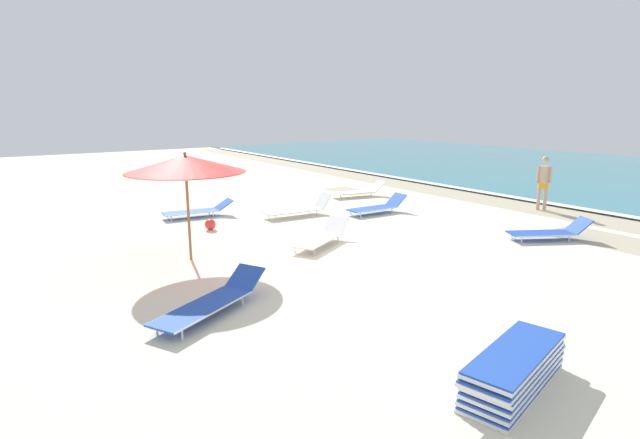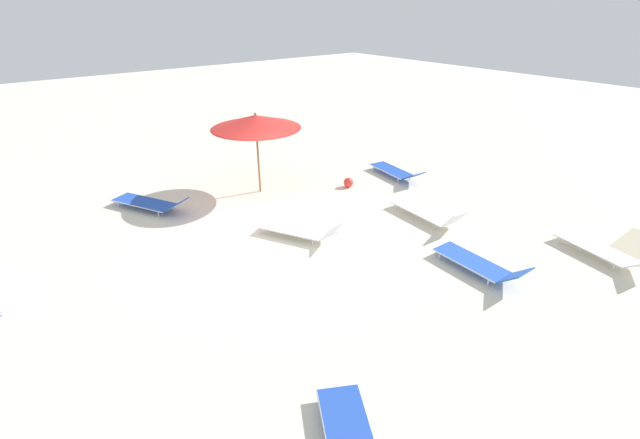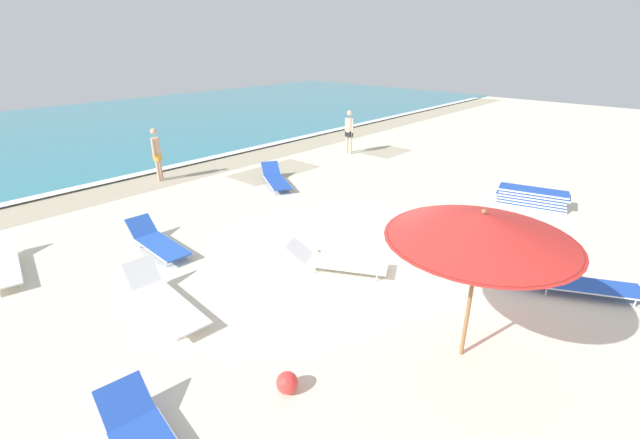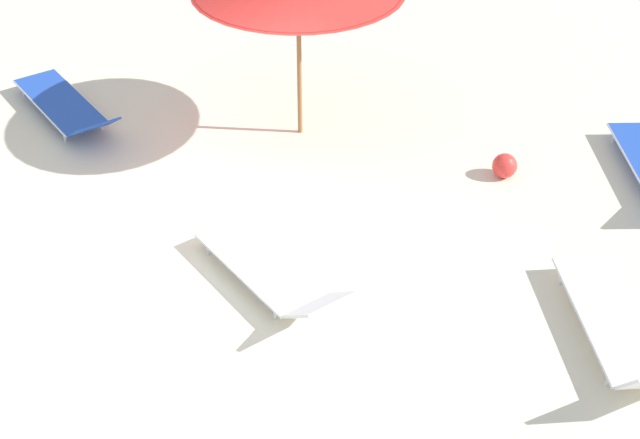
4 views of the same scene
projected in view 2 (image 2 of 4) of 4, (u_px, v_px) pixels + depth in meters
The scene contains 9 objects.
ground_plane at pixel (275, 234), 10.81m from camera, with size 60.00×60.00×0.16m.
beach_umbrella at pixel (256, 122), 12.08m from camera, with size 2.58×2.58×2.39m.
sun_lounger_under_umbrella at pixel (302, 229), 10.42m from camera, with size 1.52×2.13×0.52m.
sun_lounger_beside_umbrella at pixel (480, 264), 9.04m from camera, with size 0.69×2.05×0.55m.
sun_lounger_near_water_left at pixel (396, 171), 13.99m from camera, with size 0.86×2.17×0.47m.
sun_lounger_near_water_right at pixel (429, 213), 11.23m from camera, with size 0.75×2.20×0.62m.
sun_lounger_mid_beach_solo at pixel (150, 203), 11.81m from camera, with size 1.61×2.36×0.49m.
sun_lounger_mid_beach_pair_a at pixel (604, 250), 9.55m from camera, with size 1.00×2.17×0.54m.
beach_ball at pixel (348, 182), 13.27m from camera, with size 0.30×0.30×0.30m.
Camera 2 is at (4.96, 8.14, 5.17)m, focal length 24.00 mm.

